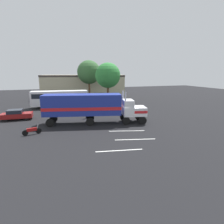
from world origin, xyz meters
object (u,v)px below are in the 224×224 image
person_bystander (87,113)px  tree_center (108,76)px  parked_car (16,115)px  parked_bus (60,97)px  motorcycle (32,131)px  tree_left (89,72)px  semi_truck (91,106)px

person_bystander → tree_center: (6.26, 8.98, 5.53)m
person_bystander → parked_car: 10.59m
person_bystander → parked_bus: parked_bus is taller
motorcycle → tree_left: tree_left is taller
person_bystander → tree_left: tree_left is taller
semi_truck → person_bystander: semi_truck is taller
tree_left → parked_car: bearing=-134.0°
semi_truck → parked_car: bearing=151.3°
person_bystander → parked_bus: bearing=108.0°
person_bystander → parked_car: (-10.30, 2.48, -0.09)m
parked_bus → motorcycle: (-4.00, -16.22, -1.58)m
parked_car → tree_center: 18.65m
semi_truck → tree_left: (3.99, 20.41, 4.55)m
semi_truck → tree_left: size_ratio=1.44×
semi_truck → person_bystander: 3.54m
parked_bus → parked_car: 10.73m
semi_truck → motorcycle: semi_truck is taller
tree_center → person_bystander: bearing=-124.9°
motorcycle → tree_left: (11.45, 22.83, 6.59)m
parked_car → motorcycle: size_ratio=2.16×
semi_truck → tree_center: size_ratio=1.59×
semi_truck → motorcycle: size_ratio=6.94×
semi_truck → parked_bus: semi_truck is taller
tree_left → tree_center: 8.62m
person_bystander → tree_left: size_ratio=0.16×
semi_truck → parked_car: 11.85m
parked_bus → tree_left: bearing=41.6°
semi_truck → parked_bus: bearing=104.1°
semi_truck → tree_center: tree_center is taller
tree_left → parked_bus: bearing=-138.4°
tree_center → motorcycle: bearing=-133.3°
semi_truck → motorcycle: 8.11m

